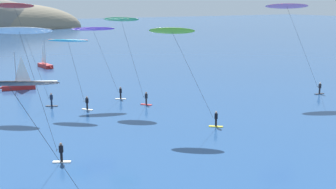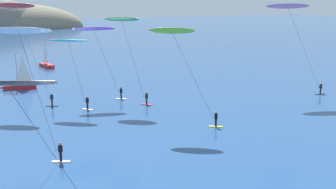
% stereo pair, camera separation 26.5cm
% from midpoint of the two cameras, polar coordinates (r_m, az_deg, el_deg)
% --- Properties ---
extents(sailboat_near, '(5.96, 2.43, 5.70)m').
position_cam_midpoint_polar(sailboat_near, '(67.85, -19.91, 1.19)').
color(sailboat_near, '#B22323').
rests_on(sailboat_near, ground).
extents(sailboat_far, '(2.00, 5.96, 5.70)m').
position_cam_midpoint_polar(sailboat_far, '(88.43, -16.31, 3.93)').
color(sailboat_far, '#B22323').
rests_on(sailboat_far, ground).
extents(kitesurfer_green, '(5.30, 4.70, 11.26)m').
position_cam_midpoint_polar(kitesurfer_green, '(53.59, -6.24, 9.21)').
color(kitesurfer_green, red).
rests_on(kitesurfer_green, ground).
extents(kitesurfer_purple, '(6.82, 3.21, 9.91)m').
position_cam_midpoint_polar(kitesurfer_purple, '(56.39, -9.97, 8.03)').
color(kitesurfer_purple, silver).
rests_on(kitesurfer_purple, ground).
extents(kitesurfer_black, '(7.75, 4.58, 9.06)m').
position_cam_midpoint_polar(kitesurfer_black, '(24.67, -20.36, 0.23)').
color(kitesurfer_black, '#2D2D33').
rests_on(kitesurfer_black, ground).
extents(kitesurfer_red, '(6.46, 5.11, 12.99)m').
position_cam_midpoint_polar(kitesurfer_red, '(55.70, -19.91, 10.31)').
color(kitesurfer_red, '#2D2D33').
rests_on(kitesurfer_red, ground).
extents(kitesurfer_pink, '(9.21, 4.30, 12.89)m').
position_cam_midpoint_polar(kitesurfer_pink, '(60.73, 15.97, 10.73)').
color(kitesurfer_pink, '#2D2D33').
rests_on(kitesurfer_pink, ground).
extents(kitesurfer_white, '(5.75, 3.69, 11.27)m').
position_cam_midpoint_polar(kitesurfer_white, '(34.91, -19.30, 6.85)').
color(kitesurfer_white, silver).
rests_on(kitesurfer_white, ground).
extents(kitesurfer_cyan, '(4.82, 4.29, 8.75)m').
position_cam_midpoint_polar(kitesurfer_cyan, '(52.21, -13.32, 6.36)').
color(kitesurfer_cyan, silver).
rests_on(kitesurfer_cyan, ground).
extents(kitesurfer_lime, '(6.72, 5.46, 10.57)m').
position_cam_midpoint_polar(kitesurfer_lime, '(43.77, 0.94, 7.43)').
color(kitesurfer_lime, yellow).
rests_on(kitesurfer_lime, ground).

